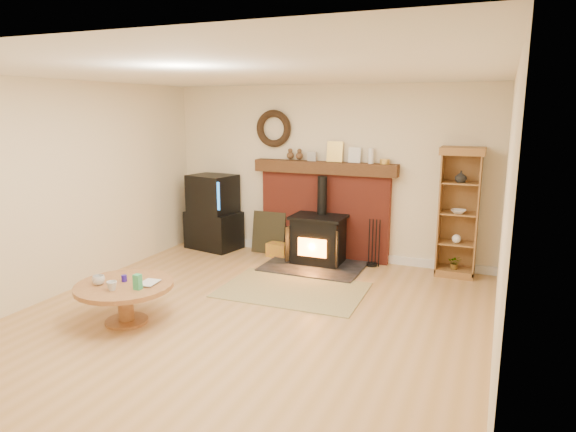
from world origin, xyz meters
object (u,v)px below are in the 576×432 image
at_px(curio_cabinet, 459,212).
at_px(tv_unit, 213,213).
at_px(coffee_table, 124,291).
at_px(wood_stove, 318,241).

bearing_deg(curio_cabinet, tv_unit, -178.74).
bearing_deg(tv_unit, coffee_table, -77.17).
relative_size(curio_cabinet, coffee_table, 1.70).
relative_size(wood_stove, curio_cabinet, 0.80).
bearing_deg(tv_unit, curio_cabinet, 1.26).
bearing_deg(curio_cabinet, wood_stove, -171.73).
distance_m(tv_unit, coffee_table, 3.05).
xyz_separation_m(curio_cabinet, coffee_table, (-3.11, -3.05, -0.53)).
height_order(tv_unit, curio_cabinet, curio_cabinet).
xyz_separation_m(wood_stove, coffee_table, (-1.20, -2.77, 0.00)).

